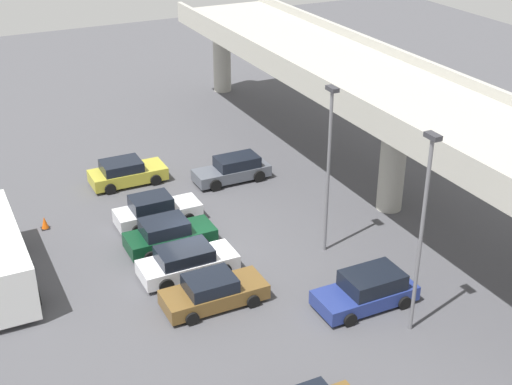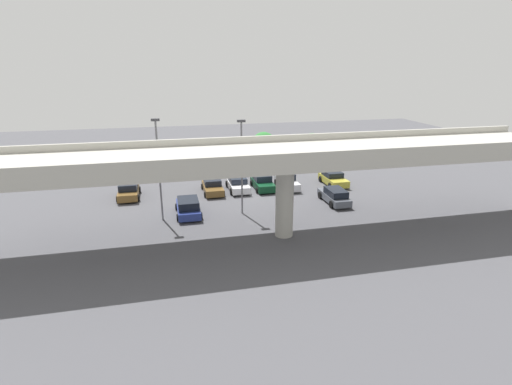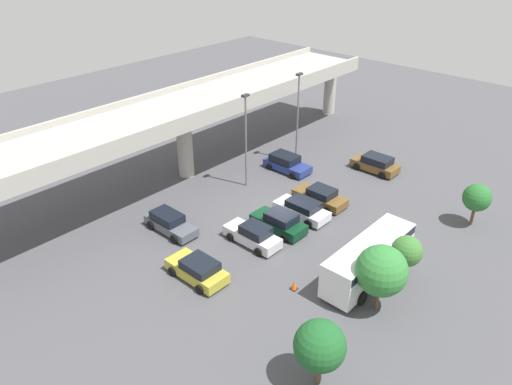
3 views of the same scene
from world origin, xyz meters
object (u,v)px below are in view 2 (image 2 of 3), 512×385
Objects in this scene: parked_car_5 at (212,186)px; traffic_cone at (289,171)px; parked_car_2 at (287,181)px; parked_car_7 at (129,190)px; parked_car_1 at (335,196)px; lamp_post_near_aisle at (242,161)px; parked_car_3 at (263,182)px; lamp_post_mid_lot at (159,163)px; tree_front_right at (238,149)px; tree_front_left at (312,143)px; tree_front_centre at (264,144)px; tree_front_far_right at (159,151)px; parked_car_6 at (188,207)px; parked_car_0 at (333,178)px; parked_car_4 at (238,184)px; shuttle_bus at (251,157)px.

parked_car_5 is 6.66× the size of traffic_cone.
parked_car_2 is 1.03× the size of parked_car_7.
lamp_post_near_aisle is (9.44, 0.75, 4.26)m from parked_car_1.
lamp_post_mid_lot is at bearing -57.56° from parked_car_3.
traffic_cone is at bearing 138.61° from tree_front_right.
tree_front_left is 0.88× the size of tree_front_centre.
parked_car_2 is 10.17m from lamp_post_near_aisle.
tree_front_far_right is (13.60, -11.06, 1.71)m from parked_car_2.
lamp_post_near_aisle is at bearing -27.78° from parked_car_3.
tree_front_right reaches higher than parked_car_6.
parked_car_7 is 1.11× the size of tree_front_left.
lamp_post_near_aisle is at bearing 69.63° from tree_front_centre.
parked_car_7 is at bearing 30.69° from tree_front_centre.
parked_car_1 is at bearing 100.60° from tree_front_centre.
lamp_post_mid_lot is (5.29, 6.80, 4.47)m from parked_car_5.
traffic_cone is at bearing 117.47° from parked_car_5.
tree_front_right is (10.57, 0.70, -0.16)m from tree_front_left.
lamp_post_near_aisle reaches higher than parked_car_0.
parked_car_1 reaches higher than parked_car_4.
tree_front_right is (3.47, -10.40, 1.73)m from parked_car_2.
lamp_post_near_aisle reaches higher than tree_front_centre.
parked_car_6 reaches higher than traffic_cone.
tree_front_far_right is at bearing -153.75° from parked_car_5.
lamp_post_near_aisle reaches higher than tree_front_left.
lamp_post_mid_lot is 19.95m from tree_front_right.
parked_car_4 is 1.16× the size of tree_front_left.
parked_car_5 is 11.60m from traffic_cone.
parked_car_4 is at bearing 34.55° from traffic_cone.
parked_car_6 reaches higher than parked_car_0.
tree_front_right reaches higher than parked_car_7.
tree_front_left is at bearing -47.07° from parked_car_6.
tree_front_right is (6.54, -16.34, 1.75)m from parked_car_1.
lamp_post_near_aisle is at bearing 112.15° from tree_front_far_right.
parked_car_6 is 25.10m from tree_front_left.
parked_car_1 is 12.86m from parked_car_5.
parked_car_5 is at bearing 35.42° from tree_front_left.
parked_car_6 is 0.55× the size of shuttle_bus.
tree_front_far_right is (0.07, -17.67, -2.69)m from lamp_post_mid_lot.
tree_front_left is 1.13× the size of tree_front_far_right.
tree_front_far_right is at bearing 162.94° from parked_car_7.
parked_car_1 is (2.43, 5.93, 0.01)m from parked_car_0.
tree_front_centre is (-8.24, -10.28, 2.25)m from parked_car_5.
parked_car_6 is at bearing 64.62° from tree_front_right.
parked_car_1 is 15.35m from shuttle_bus.
tree_front_left is at bearing 125.42° from parked_car_5.
parked_car_4 is at bearing -139.14° from lamp_post_mid_lot.
parked_car_1 is 1.01× the size of parked_car_6.
traffic_cone is (3.46, -5.55, -0.38)m from parked_car_0.
tree_front_left reaches higher than tree_front_far_right.
parked_car_2 is 1.01× the size of tree_front_centre.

